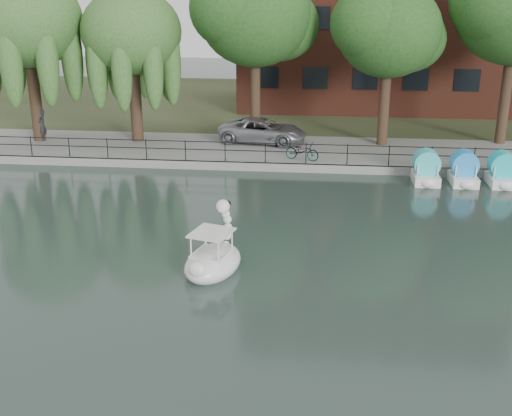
% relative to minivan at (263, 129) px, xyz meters
% --- Properties ---
extents(ground_plane, '(120.00, 120.00, 0.00)m').
position_rel_minivan_xyz_m(ground_plane, '(0.50, -17.20, -1.16)').
color(ground_plane, '#3C4E48').
extents(promenade, '(40.00, 6.00, 0.40)m').
position_rel_minivan_xyz_m(promenade, '(0.50, -1.20, -0.96)').
color(promenade, gray).
rests_on(promenade, ground_plane).
extents(kerb, '(40.00, 0.25, 0.40)m').
position_rel_minivan_xyz_m(kerb, '(0.50, -4.15, -0.96)').
color(kerb, gray).
rests_on(kerb, ground_plane).
extents(land_strip, '(60.00, 22.00, 0.36)m').
position_rel_minivan_xyz_m(land_strip, '(0.50, 12.80, -0.98)').
color(land_strip, '#47512D').
rests_on(land_strip, ground_plane).
extents(railing, '(32.00, 0.05, 1.00)m').
position_rel_minivan_xyz_m(railing, '(0.50, -3.95, -0.02)').
color(railing, black).
rests_on(railing, promenade).
extents(willow_left, '(5.88, 5.88, 9.01)m').
position_rel_minivan_xyz_m(willow_left, '(-12.50, -0.70, 5.71)').
color(willow_left, '#473323').
rests_on(willow_left, promenade).
extents(willow_mid, '(5.32, 5.32, 8.15)m').
position_rel_minivan_xyz_m(willow_mid, '(-7.00, -0.20, 5.08)').
color(willow_mid, '#473323').
rests_on(willow_mid, promenade).
extents(broadleaf_center, '(6.00, 6.00, 9.25)m').
position_rel_minivan_xyz_m(broadleaf_center, '(-0.50, 0.80, 5.90)').
color(broadleaf_center, '#473323').
rests_on(broadleaf_center, promenade).
extents(broadleaf_right, '(5.40, 5.40, 8.32)m').
position_rel_minivan_xyz_m(broadleaf_right, '(6.50, 0.30, 5.22)').
color(broadleaf_right, '#473323').
rests_on(broadleaf_right, promenade).
extents(minivan, '(3.30, 5.81, 1.53)m').
position_rel_minivan_xyz_m(minivan, '(0.00, 0.00, 0.00)').
color(minivan, gray).
rests_on(minivan, promenade).
extents(bicycle, '(1.08, 1.82, 1.00)m').
position_rel_minivan_xyz_m(bicycle, '(2.29, -3.36, -0.26)').
color(bicycle, gray).
rests_on(bicycle, promenade).
extents(pedestrian, '(0.57, 0.77, 1.98)m').
position_rel_minivan_xyz_m(pedestrian, '(-12.25, -0.78, 0.22)').
color(pedestrian, black).
rests_on(pedestrian, promenade).
extents(swan_boat, '(2.25, 2.91, 2.18)m').
position_rel_minivan_xyz_m(swan_boat, '(-0.12, -15.73, -0.69)').
color(swan_boat, white).
rests_on(swan_boat, ground_plane).
extents(pedal_boat_row, '(7.95, 1.70, 1.40)m').
position_rel_minivan_xyz_m(pedal_boat_row, '(11.49, -5.26, -0.56)').
color(pedal_boat_row, white).
rests_on(pedal_boat_row, ground_plane).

